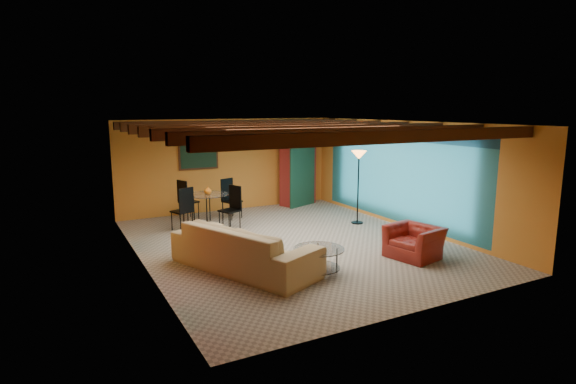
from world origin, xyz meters
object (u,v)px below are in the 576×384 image
dining_table (208,203)px  armoire (298,173)px  armchair (414,242)px  sofa (245,247)px  vase (207,178)px  floor_lamp (358,187)px  potted_plant (298,133)px  coffee_table (319,260)px

dining_table → armoire: (3.30, 1.10, 0.44)m
armchair → armoire: (0.46, 5.72, 0.67)m
sofa → armoire: 6.12m
sofa → vase: vase is taller
sofa → floor_lamp: floor_lamp is taller
floor_lamp → potted_plant: (-0.21, 2.87, 1.28)m
potted_plant → sofa: bearing=-128.5°
armchair → coffee_table: bearing=-105.9°
dining_table → vase: vase is taller
armchair → dining_table: (-2.84, 4.62, 0.23)m
sofa → vase: (0.49, 3.67, 0.78)m
coffee_table → dining_table: bearing=98.1°
dining_table → floor_lamp: 3.95m
dining_table → armoire: 3.51m
armchair → vase: bearing=-160.8°
armoire → floor_lamp: 2.87m
sofa → armoire: bearing=-62.1°
dining_table → armchair: bearing=-58.4°
sofa → armoire: armoire is taller
sofa → floor_lamp: (4.01, 1.90, 0.54)m
coffee_table → vase: vase is taller
armoire → floor_lamp: bearing=-107.8°
floor_lamp → potted_plant: potted_plant is taller
armoire → floor_lamp: size_ratio=1.03×
floor_lamp → potted_plant: size_ratio=3.76×
armchair → armoire: bearing=163.0°
coffee_table → potted_plant: (2.66, 5.59, 2.01)m
coffee_table → floor_lamp: bearing=43.5°
armchair → vase: vase is taller
potted_plant → armoire: bearing=0.0°
sofa → dining_table: 3.70m
dining_table → floor_lamp: bearing=-26.6°
dining_table → potted_plant: bearing=18.5°
sofa → armchair: size_ratio=2.93×
sofa → armchair: (3.33, -0.95, -0.10)m
sofa → floor_lamp: bearing=-88.1°
sofa → armchair: bearing=-129.5°
armoire → floor_lamp: (0.21, -2.87, -0.03)m
coffee_table → sofa: bearing=144.1°
coffee_table → potted_plant: potted_plant is taller
floor_lamp → armoire: bearing=94.2°
coffee_table → potted_plant: size_ratio=1.84×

